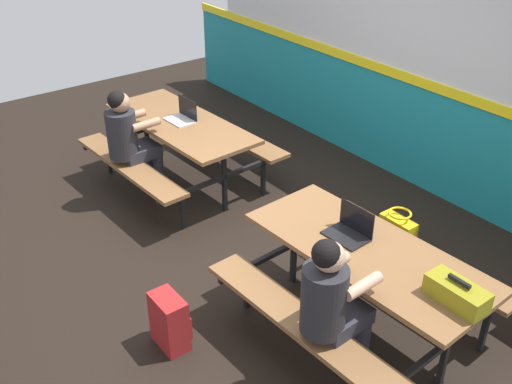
# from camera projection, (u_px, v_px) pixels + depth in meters

# --- Properties ---
(ground_plane) EXTENTS (10.00, 10.00, 0.02)m
(ground_plane) POSITION_uv_depth(u_px,v_px,m) (244.00, 248.00, 5.59)
(ground_plane) COLOR black
(accent_backdrop) EXTENTS (8.00, 0.14, 2.60)m
(accent_backdrop) POSITION_uv_depth(u_px,v_px,m) (421.00, 70.00, 6.13)
(accent_backdrop) COLOR teal
(accent_backdrop) RESTS_ON ground
(picnic_table_left) EXTENTS (1.88, 1.63, 0.74)m
(picnic_table_left) POSITION_uv_depth(u_px,v_px,m) (181.00, 136.00, 6.34)
(picnic_table_left) COLOR brown
(picnic_table_left) RESTS_ON ground
(picnic_table_right) EXTENTS (1.88, 1.63, 0.74)m
(picnic_table_right) POSITION_uv_depth(u_px,v_px,m) (365.00, 268.00, 4.38)
(picnic_table_right) COLOR brown
(picnic_table_right) RESTS_ON ground
(student_nearer) EXTENTS (0.37, 0.53, 1.21)m
(student_nearer) POSITION_uv_depth(u_px,v_px,m) (129.00, 136.00, 6.02)
(student_nearer) COLOR #2D2D38
(student_nearer) RESTS_ON ground
(student_further) EXTENTS (0.37, 0.53, 1.21)m
(student_further) POSITION_uv_depth(u_px,v_px,m) (332.00, 300.00, 3.87)
(student_further) COLOR #2D2D38
(student_further) RESTS_ON ground
(laptop_silver) EXTENTS (0.33, 0.23, 0.22)m
(laptop_silver) POSITION_uv_depth(u_px,v_px,m) (183.00, 116.00, 6.26)
(laptop_silver) COLOR silver
(laptop_silver) RESTS_ON picnic_table_left
(laptop_dark) EXTENTS (0.33, 0.23, 0.22)m
(laptop_dark) POSITION_uv_depth(u_px,v_px,m) (350.00, 230.00, 4.43)
(laptop_dark) COLOR black
(laptop_dark) RESTS_ON picnic_table_right
(toolbox_grey) EXTENTS (0.40, 0.18, 0.18)m
(toolbox_grey) POSITION_uv_depth(u_px,v_px,m) (457.00, 293.00, 3.77)
(toolbox_grey) COLOR olive
(toolbox_grey) RESTS_ON picnic_table_right
(tote_bag_bright) EXTENTS (0.34, 0.21, 0.43)m
(tote_bag_bright) POSITION_uv_depth(u_px,v_px,m) (397.00, 235.00, 5.43)
(tote_bag_bright) COLOR yellow
(tote_bag_bright) RESTS_ON ground
(satchel_spare) EXTENTS (0.30, 0.22, 0.44)m
(satchel_spare) POSITION_uv_depth(u_px,v_px,m) (170.00, 322.00, 4.41)
(satchel_spare) COLOR maroon
(satchel_spare) RESTS_ON ground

